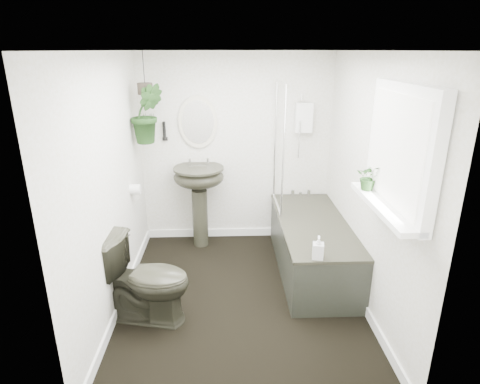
{
  "coord_description": "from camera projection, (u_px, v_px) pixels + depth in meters",
  "views": [
    {
      "loc": [
        -0.14,
        -3.38,
        2.31
      ],
      "look_at": [
        0.0,
        0.15,
        1.05
      ],
      "focal_mm": 30.0,
      "sensor_mm": 36.0,
      "label": 1
    }
  ],
  "objects": [
    {
      "name": "floor",
      "position": [
        241.0,
        298.0,
        3.96
      ],
      "size": [
        2.3,
        2.8,
        0.02
      ],
      "primitive_type": "cube",
      "color": "black",
      "rests_on": "ground"
    },
    {
      "name": "ceiling",
      "position": [
        241.0,
        49.0,
        3.18
      ],
      "size": [
        2.3,
        2.8,
        0.02
      ],
      "primitive_type": "cube",
      "color": "white",
      "rests_on": "ground"
    },
    {
      "name": "wall_back",
      "position": [
        236.0,
        150.0,
        4.9
      ],
      "size": [
        2.3,
        0.02,
        2.3
      ],
      "primitive_type": "cube",
      "color": "white",
      "rests_on": "ground"
    },
    {
      "name": "wall_front",
      "position": [
        251.0,
        268.0,
        2.25
      ],
      "size": [
        2.3,
        0.02,
        2.3
      ],
      "primitive_type": "cube",
      "color": "white",
      "rests_on": "ground"
    },
    {
      "name": "wall_left",
      "position": [
        109.0,
        189.0,
        3.53
      ],
      "size": [
        0.02,
        2.8,
        2.3
      ],
      "primitive_type": "cube",
      "color": "white",
      "rests_on": "ground"
    },
    {
      "name": "wall_right",
      "position": [
        369.0,
        185.0,
        3.62
      ],
      "size": [
        0.02,
        2.8,
        2.3
      ],
      "primitive_type": "cube",
      "color": "white",
      "rests_on": "ground"
    },
    {
      "name": "skirting",
      "position": [
        241.0,
        293.0,
        3.94
      ],
      "size": [
        2.3,
        2.8,
        0.1
      ],
      "primitive_type": "cube",
      "color": "white",
      "rests_on": "floor"
    },
    {
      "name": "bathtub",
      "position": [
        312.0,
        246.0,
        4.36
      ],
      "size": [
        0.72,
        1.72,
        0.58
      ],
      "primitive_type": null,
      "color": "#27271D",
      "rests_on": "floor"
    },
    {
      "name": "bath_screen",
      "position": [
        279.0,
        147.0,
        4.48
      ],
      "size": [
        0.04,
        0.72,
        1.4
      ],
      "primitive_type": null,
      "color": "silver",
      "rests_on": "bathtub"
    },
    {
      "name": "shower_box",
      "position": [
        304.0,
        118.0,
        4.73
      ],
      "size": [
        0.2,
        0.1,
        0.35
      ],
      "primitive_type": "cube",
      "color": "white",
      "rests_on": "wall_back"
    },
    {
      "name": "oval_mirror",
      "position": [
        198.0,
        122.0,
        4.73
      ],
      "size": [
        0.46,
        0.03,
        0.62
      ],
      "primitive_type": "ellipsoid",
      "color": "beige",
      "rests_on": "wall_back"
    },
    {
      "name": "wall_sconce",
      "position": [
        164.0,
        131.0,
        4.74
      ],
      "size": [
        0.04,
        0.04,
        0.22
      ],
      "primitive_type": "cylinder",
      "color": "black",
      "rests_on": "wall_back"
    },
    {
      "name": "toilet_roll_holder",
      "position": [
        135.0,
        189.0,
        4.28
      ],
      "size": [
        0.11,
        0.11,
        0.11
      ],
      "primitive_type": "cylinder",
      "rotation": [
        0.0,
        1.57,
        0.0
      ],
      "color": "white",
      "rests_on": "wall_left"
    },
    {
      "name": "window_recess",
      "position": [
        401.0,
        150.0,
        2.79
      ],
      "size": [
        0.08,
        1.0,
        0.9
      ],
      "primitive_type": "cube",
      "color": "white",
      "rests_on": "wall_right"
    },
    {
      "name": "window_sill",
      "position": [
        384.0,
        206.0,
        2.93
      ],
      "size": [
        0.18,
        1.0,
        0.04
      ],
      "primitive_type": "cube",
      "color": "white",
      "rests_on": "wall_right"
    },
    {
      "name": "window_blinds",
      "position": [
        395.0,
        150.0,
        2.79
      ],
      "size": [
        0.01,
        0.86,
        0.76
      ],
      "primitive_type": "cube",
      "color": "white",
      "rests_on": "wall_right"
    },
    {
      "name": "toilet",
      "position": [
        146.0,
        279.0,
        3.53
      ],
      "size": [
        0.86,
        0.61,
        0.8
      ],
      "primitive_type": "imported",
      "rotation": [
        0.0,
        0.0,
        1.36
      ],
      "color": "#27271D",
      "rests_on": "floor"
    },
    {
      "name": "pedestal_sink",
      "position": [
        200.0,
        207.0,
        4.87
      ],
      "size": [
        0.6,
        0.51,
        1.01
      ],
      "primitive_type": null,
      "rotation": [
        0.0,
        0.0,
        0.01
      ],
      "color": "#27271D",
      "rests_on": "floor"
    },
    {
      "name": "sill_plant",
      "position": [
        369.0,
        177.0,
        3.16
      ],
      "size": [
        0.24,
        0.23,
        0.21
      ],
      "primitive_type": "imported",
      "rotation": [
        0.0,
        0.0,
        -0.42
      ],
      "color": "black",
      "rests_on": "window_sill"
    },
    {
      "name": "hanging_plant",
      "position": [
        147.0,
        114.0,
        4.31
      ],
      "size": [
        0.41,
        0.35,
        0.64
      ],
      "primitive_type": "imported",
      "rotation": [
        0.0,
        0.0,
        0.22
      ],
      "color": "black",
      "rests_on": "ceiling"
    },
    {
      "name": "soap_bottle",
      "position": [
        318.0,
        247.0,
        3.48
      ],
      "size": [
        0.11,
        0.11,
        0.21
      ],
      "primitive_type": "imported",
      "rotation": [
        0.0,
        0.0,
        -0.21
      ],
      "color": "#322F2F",
      "rests_on": "bathtub"
    },
    {
      "name": "hanging_pot",
      "position": [
        145.0,
        89.0,
        4.23
      ],
      "size": [
        0.16,
        0.16,
        0.12
      ],
      "primitive_type": "cylinder",
      "color": "#322B22",
      "rests_on": "ceiling"
    }
  ]
}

